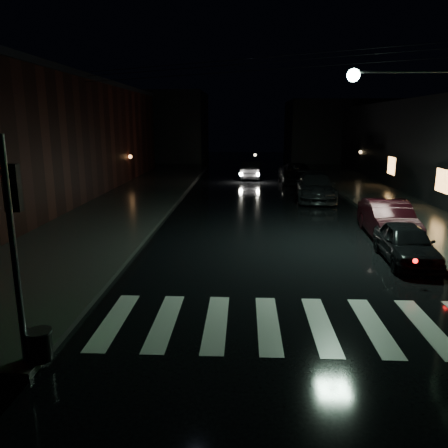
# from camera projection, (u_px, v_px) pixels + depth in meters

# --- Properties ---
(ground) EXTENTS (120.00, 120.00, 0.00)m
(ground) POSITION_uv_depth(u_px,v_px,m) (161.00, 332.00, 9.69)
(ground) COLOR black
(ground) RESTS_ON ground
(sidewalk_left) EXTENTS (6.00, 44.00, 0.15)m
(sidewalk_left) POSITION_uv_depth(u_px,v_px,m) (118.00, 207.00, 23.51)
(sidewalk_left) COLOR #282826
(sidewalk_left) RESTS_ON ground
(sidewalk_right) EXTENTS (4.00, 44.00, 0.15)m
(sidewalk_right) POSITION_uv_depth(u_px,v_px,m) (400.00, 210.00, 22.84)
(sidewalk_right) COLOR #282826
(sidewalk_right) RESTS_ON ground
(building_left) EXTENTS (10.00, 36.00, 7.00)m
(building_left) POSITION_uv_depth(u_px,v_px,m) (4.00, 141.00, 25.00)
(building_left) COLOR black
(building_left) RESTS_ON ground
(building_far_left) EXTENTS (14.00, 10.00, 8.00)m
(building_far_left) POSITION_uv_depth(u_px,v_px,m) (148.00, 127.00, 53.00)
(building_far_left) COLOR black
(building_far_left) RESTS_ON ground
(building_far_right) EXTENTS (14.00, 10.00, 7.00)m
(building_far_right) POSITION_uv_depth(u_px,v_px,m) (347.00, 131.00, 52.03)
(building_far_right) COLOR black
(building_far_right) RESTS_ON ground
(crosswalk) EXTENTS (9.00, 3.00, 0.01)m
(crosswalk) POSITION_uv_depth(u_px,v_px,m) (294.00, 324.00, 10.04)
(crosswalk) COLOR beige
(crosswalk) RESTS_ON ground
(signal_pole_corner) EXTENTS (0.68, 0.61, 4.20)m
(signal_pole_corner) POSITION_uv_depth(u_px,v_px,m) (28.00, 289.00, 8.01)
(signal_pole_corner) COLOR slate
(signal_pole_corner) RESTS_ON ground
(utility_pole) EXTENTS (4.92, 0.44, 8.00)m
(utility_pole) POSITION_uv_depth(u_px,v_px,m) (448.00, 120.00, 15.05)
(utility_pole) COLOR black
(utility_pole) RESTS_ON ground
(parked_car_a) EXTENTS (1.70, 3.82, 1.28)m
(parked_car_a) POSITION_uv_depth(u_px,v_px,m) (406.00, 243.00, 14.44)
(parked_car_a) COLOR black
(parked_car_a) RESTS_ON ground
(parked_car_b) EXTENTS (1.81, 4.59, 1.49)m
(parked_car_b) POSITION_uv_depth(u_px,v_px,m) (388.00, 219.00, 17.47)
(parked_car_b) COLOR black
(parked_car_b) RESTS_ON ground
(parked_car_c) EXTENTS (2.61, 5.58, 1.58)m
(parked_car_c) POSITION_uv_depth(u_px,v_px,m) (315.00, 187.00, 26.01)
(parked_car_c) COLOR black
(parked_car_c) RESTS_ON ground
(parked_car_d) EXTENTS (2.49, 5.39, 1.50)m
(parked_car_d) POSITION_uv_depth(u_px,v_px,m) (297.00, 173.00, 33.03)
(parked_car_d) COLOR black
(parked_car_d) RESTS_ON ground
(oncoming_car) EXTENTS (1.80, 4.43, 1.43)m
(oncoming_car) POSITION_uv_depth(u_px,v_px,m) (251.00, 170.00, 35.75)
(oncoming_car) COLOR black
(oncoming_car) RESTS_ON ground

